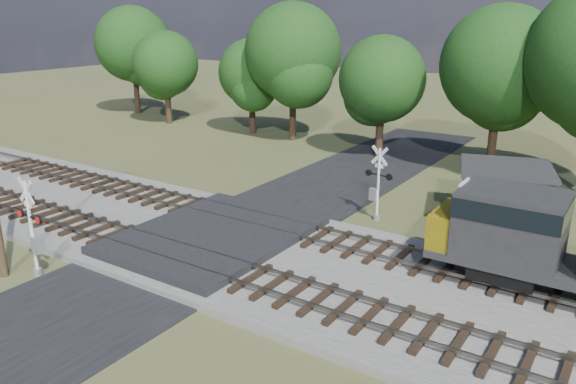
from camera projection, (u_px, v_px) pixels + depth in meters
The scene contains 10 objects.
ground at pixel (207, 247), 25.26m from camera, with size 160.00×160.00×0.00m, color #49522B.
ballast_bed at pixel (424, 299), 20.36m from camera, with size 140.00×10.00×0.30m, color gray.
road at pixel (207, 247), 25.25m from camera, with size 7.00×60.00×0.08m, color black.
crossing_panel at pixel (214, 237), 25.56m from camera, with size 7.00×9.00×0.62m, color #262628.
track_near at pixel (233, 272), 21.90m from camera, with size 140.00×2.60×0.33m.
track_far at pixel (301, 232), 25.88m from camera, with size 140.00×2.60×0.33m.
crossing_signal_near at pixel (34, 237), 22.02m from camera, with size 1.64×0.36×4.07m.
crossing_signal_far at pixel (377, 189), 28.21m from camera, with size 1.55×0.38×3.85m.
equipment_shed at pixel (504, 194), 27.84m from camera, with size 5.35×5.35×2.92m.
treeline at pixel (494, 69), 35.65m from camera, with size 82.34×12.73×11.95m.
Camera 1 is at (15.90, -17.42, 10.08)m, focal length 35.00 mm.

